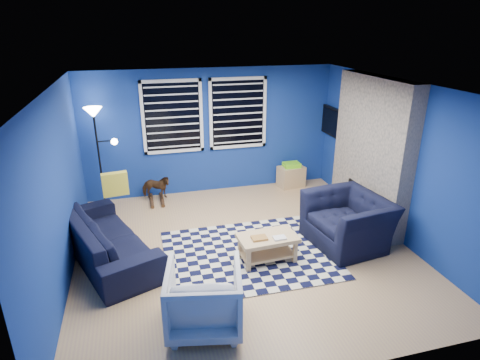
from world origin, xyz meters
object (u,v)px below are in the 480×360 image
(sofa, at_px, (107,238))
(armchair_bent, at_px, (204,298))
(armchair_big, at_px, (348,221))
(coffee_table, at_px, (267,243))
(floor_lamp, at_px, (96,127))
(rocking_horse, at_px, (156,187))
(cabinet, at_px, (291,176))
(tv, at_px, (334,123))

(sofa, xyz_separation_m, armchair_bent, (1.13, -1.81, 0.06))
(armchair_big, relative_size, armchair_bent, 1.42)
(armchair_bent, bearing_deg, armchair_big, -141.42)
(armchair_bent, xyz_separation_m, coffee_table, (1.13, 1.12, -0.09))
(armchair_big, height_order, floor_lamp, floor_lamp)
(armchair_bent, relative_size, coffee_table, 0.98)
(rocking_horse, relative_size, coffee_table, 0.65)
(coffee_table, height_order, cabinet, cabinet)
(sofa, distance_m, coffee_table, 2.36)
(sofa, xyz_separation_m, coffee_table, (2.26, -0.69, -0.04))
(tv, relative_size, sofa, 0.44)
(tv, height_order, cabinet, tv)
(cabinet, xyz_separation_m, floor_lamp, (-3.79, -0.05, 1.33))
(tv, distance_m, coffee_table, 3.42)
(rocking_horse, xyz_separation_m, coffee_table, (1.43, -2.54, -0.02))
(armchair_big, bearing_deg, coffee_table, -91.76)
(armchair_big, bearing_deg, cabinet, 170.89)
(armchair_bent, distance_m, coffee_table, 1.60)
(tv, bearing_deg, floor_lamp, 177.55)
(armchair_bent, height_order, cabinet, armchair_bent)
(tv, height_order, coffee_table, tv)
(armchair_bent, xyz_separation_m, cabinet, (2.54, 3.75, -0.15))
(coffee_table, xyz_separation_m, cabinet, (1.41, 2.63, -0.06))
(rocking_horse, bearing_deg, floor_lamp, 104.58)
(armchair_big, xyz_separation_m, coffee_table, (-1.38, -0.16, -0.10))
(cabinet, bearing_deg, rocking_horse, 171.63)
(armchair_bent, bearing_deg, coffee_table, -123.68)
(sofa, distance_m, armchair_bent, 2.13)
(sofa, relative_size, armchair_big, 1.86)
(armchair_bent, height_order, coffee_table, armchair_bent)
(armchair_big, relative_size, cabinet, 2.08)
(armchair_bent, bearing_deg, floor_lamp, -59.76)
(tv, bearing_deg, armchair_bent, -133.54)
(armchair_big, height_order, cabinet, armchair_big)
(tv, height_order, armchair_bent, tv)
(cabinet, bearing_deg, armchair_big, -101.10)
(armchair_big, relative_size, coffee_table, 1.39)
(sofa, relative_size, cabinet, 3.87)
(floor_lamp, bearing_deg, armchair_bent, -71.34)
(rocking_horse, bearing_deg, armchair_big, -113.39)
(sofa, relative_size, floor_lamp, 1.18)
(armchair_bent, xyz_separation_m, floor_lamp, (-1.25, 3.70, 1.18))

